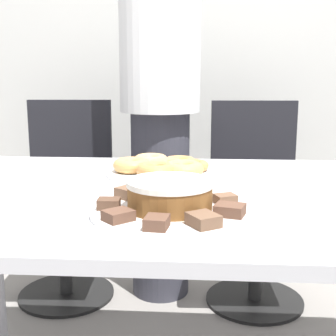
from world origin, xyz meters
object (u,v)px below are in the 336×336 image
Objects in this scene: person_standing at (160,99)px; frosted_cake at (170,194)px; plate_cake at (170,211)px; office_chair_right at (256,207)px; office_chair_left at (66,204)px; plate_donuts at (167,173)px.

frosted_cake is at bearing -84.10° from person_standing.
office_chair_right is at bearing 73.51° from plate_cake.
person_standing is 0.65m from office_chair_right.
plate_cake is at bearing -65.23° from office_chair_left.
person_standing is at bearing 95.90° from plate_cake.
office_chair_right is 1.17m from plate_cake.
office_chair_right reaches higher than plate_cake.
office_chair_right is 0.83m from plate_donuts.
frosted_cake is at bearing -84.95° from plate_donuts.
person_standing is 4.82× the size of plate_donuts.
plate_donuts is at bearing -119.38° from office_chair_right.
plate_donuts is (-0.03, 0.39, 0.00)m from plate_cake.
office_chair_right is 2.51× the size of plate_donuts.
office_chair_left and office_chair_right have the same top height.
person_standing reaches higher than plate_cake.
office_chair_left is 0.92m from plate_donuts.
frosted_cake is at bearing -108.75° from office_chair_right.
office_chair_right is at bearing 73.51° from frosted_cake.
office_chair_left is 2.51× the size of plate_donuts.
plate_donuts is at bearing -55.48° from office_chair_left.
person_standing is 4.99× the size of plate_cake.
office_chair_left is at bearing 117.07° from frosted_cake.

